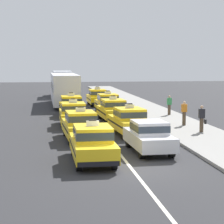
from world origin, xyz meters
name	(u,v)px	position (x,y,z in m)	size (l,w,h in m)	color
ground_plane	(131,168)	(0.00, 0.00, 0.00)	(160.00, 160.00, 0.00)	#2B2B2D
lane_stripe_left_right	(88,114)	(0.00, 20.00, 0.00)	(0.14, 80.00, 0.01)	silver
sidewalk_curb	(166,119)	(5.60, 15.00, 0.07)	(4.00, 90.00, 0.15)	gray
taxi_left_nearest	(93,143)	(-1.51, 1.41, 0.88)	(1.86, 4.57, 1.96)	black
taxi_left_second	(81,125)	(-1.61, 7.20, 0.88)	(2.02, 4.64, 1.96)	black
taxi_left_third	(73,114)	(-1.72, 12.75, 0.88)	(1.83, 4.57, 1.96)	black
taxi_left_fourth	(71,105)	(-1.53, 18.75, 0.88)	(1.87, 4.58, 1.96)	black
bus_left_fifth	(64,88)	(-1.74, 27.76, 1.82)	(2.63, 11.22, 3.22)	black
box_truck_left_sixth	(62,83)	(-1.56, 39.75, 1.78)	(2.33, 6.97, 3.27)	black
sedan_right_nearest	(149,135)	(1.50, 3.22, 0.85)	(1.91, 4.36, 1.58)	black
taxi_right_second	(129,121)	(1.51, 8.66, 0.88)	(2.10, 4.67, 1.96)	black
taxi_right_third	(113,110)	(1.43, 15.03, 0.88)	(2.01, 4.64, 1.96)	black
taxi_right_fourth	(108,103)	(1.80, 20.65, 0.88)	(1.89, 4.59, 1.96)	black
taxi_right_fifth	(97,97)	(1.59, 27.01, 0.88)	(1.87, 4.58, 1.96)	black
pedestrian_near_crosswalk	(169,105)	(6.41, 17.07, 0.96)	(0.36, 0.24, 1.59)	#473828
pedestrian_by_storefront	(184,113)	(5.79, 11.09, 0.99)	(0.36, 0.24, 1.67)	#473828
pedestrian_far_corner	(202,119)	(5.97, 8.07, 0.98)	(0.47, 0.24, 1.66)	#473828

